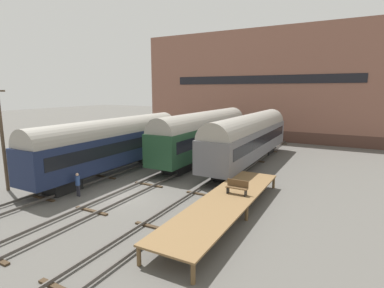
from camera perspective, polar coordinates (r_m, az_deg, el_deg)
The scene contains 12 objects.
ground_plane at distance 22.32m, azimuth -12.91°, elevation -9.78°, with size 200.00×200.00×0.00m, color #56544F.
track_left at distance 25.61m, azimuth -21.22°, elevation -7.27°, with size 2.60×60.00×0.26m.
track_middle at distance 22.27m, azimuth -12.93°, elevation -9.43°, with size 2.60×60.00×0.26m.
track_right at distance 19.58m, azimuth -1.90°, elevation -11.97°, with size 2.60×60.00×0.26m.
train_car_green at distance 32.28m, azimuth 2.30°, elevation 2.17°, with size 2.98×17.74×5.28m.
train_car_navy at distance 27.87m, azimuth -14.84°, elevation 0.28°, with size 2.90×17.23×5.05m.
train_car_grey at distance 31.04m, azimuth 10.86°, elevation 1.51°, with size 3.06×18.86×5.15m.
station_platform at distance 18.49m, azimuth 6.40°, elevation -10.80°, with size 2.97×13.62×1.00m.
bench at distance 19.42m, azimuth 8.61°, elevation -8.04°, with size 1.40×0.40×0.91m.
person_worker at distance 23.06m, azimuth -20.94°, elevation -6.82°, with size 0.32×0.32×1.73m.
utility_pole at distance 26.18m, azimuth -32.49°, elevation 1.77°, with size 1.80×0.24×8.50m.
warehouse_building at distance 51.54m, azimuth 14.58°, elevation 10.69°, with size 39.16×11.40×16.44m.
Camera 1 is at (14.01, -15.64, 7.55)m, focal length 28.00 mm.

